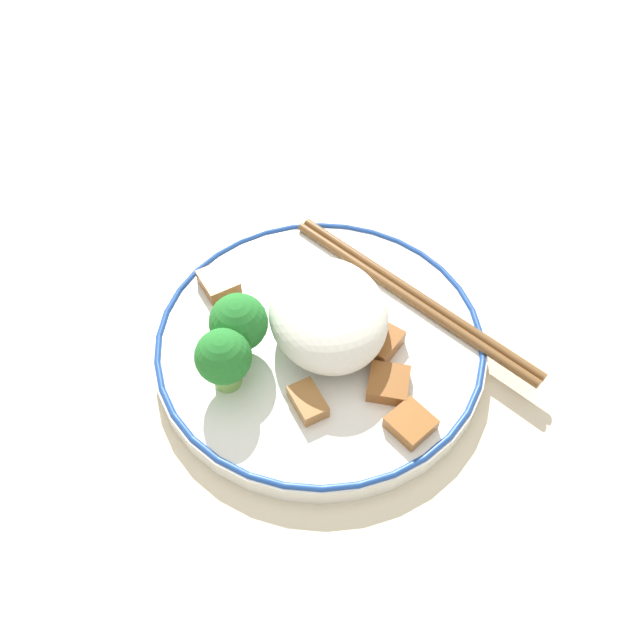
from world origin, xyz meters
TOP-DOWN VIEW (x-y plane):
  - ground_plane at (0.00, 0.00)m, footprint 3.00×3.00m
  - plate at (0.00, 0.00)m, footprint 0.26×0.26m
  - rice_mound at (0.00, -0.01)m, footprint 0.11×0.09m
  - broccoli_back_left at (0.00, 0.06)m, footprint 0.04×0.04m
  - broccoli_back_center at (-0.03, 0.07)m, footprint 0.04×0.04m
  - meat_near_front at (-0.02, -0.04)m, footprint 0.04×0.04m
  - meat_near_left at (-0.06, -0.04)m, footprint 0.04×0.04m
  - meat_near_right at (-0.06, 0.02)m, footprint 0.03×0.03m
  - meat_near_back at (-0.09, -0.05)m, footprint 0.04×0.04m
  - meat_on_rice_edge at (0.07, 0.07)m, footprint 0.04×0.04m
  - chopsticks at (0.02, -0.08)m, footprint 0.21×0.15m

SIDE VIEW (x-z plane):
  - ground_plane at x=0.00m, z-range 0.00..0.00m
  - plate at x=0.00m, z-range 0.00..0.02m
  - chopsticks at x=0.02m, z-range 0.02..0.02m
  - meat_near_back at x=-0.09m, z-range 0.02..0.03m
  - meat_near_left at x=-0.06m, z-range 0.02..0.03m
  - meat_near_right at x=-0.06m, z-range 0.02..0.03m
  - meat_on_rice_edge at x=0.07m, z-range 0.02..0.03m
  - meat_near_front at x=-0.02m, z-range 0.02..0.03m
  - rice_mound at x=0.00m, z-range 0.02..0.07m
  - broccoli_back_center at x=-0.03m, z-range 0.02..0.07m
  - broccoli_back_left at x=0.00m, z-range 0.02..0.08m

